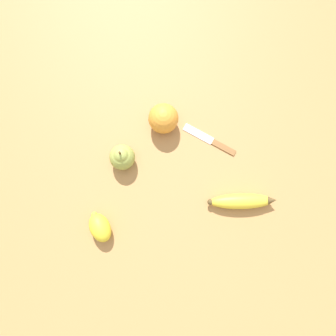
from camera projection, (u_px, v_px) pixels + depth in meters
name	position (u px, v px, depth m)	size (l,w,h in m)	color
ground_plane	(175.00, 195.00, 0.90)	(3.00, 3.00, 0.00)	#A87A47
banana	(242.00, 201.00, 0.88)	(0.18, 0.10, 0.04)	yellow
orange	(163.00, 118.00, 0.90)	(0.08, 0.08, 0.08)	orange
pear	(122.00, 157.00, 0.88)	(0.07, 0.07, 0.09)	#99A84C
lemon	(100.00, 227.00, 0.86)	(0.06, 0.09, 0.05)	yellow
paring_knife	(211.00, 141.00, 0.93)	(0.12, 0.14, 0.01)	silver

